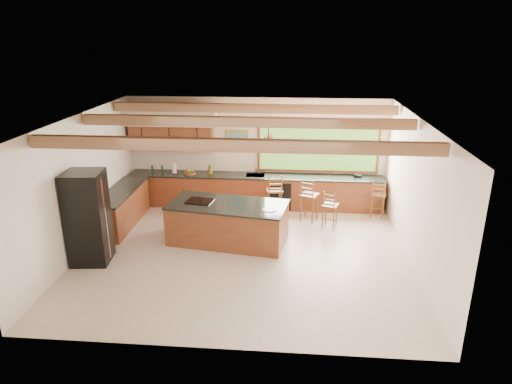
{
  "coord_description": "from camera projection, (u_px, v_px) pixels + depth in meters",
  "views": [
    {
      "loc": [
        1.03,
        -9.07,
        4.68
      ],
      "look_at": [
        0.2,
        0.8,
        1.18
      ],
      "focal_mm": 32.0,
      "sensor_mm": 36.0,
      "label": 1
    }
  ],
  "objects": [
    {
      "name": "refrigerator",
      "position": [
        88.0,
        218.0,
        9.52
      ],
      "size": [
        0.85,
        0.83,
        2.0
      ],
      "rotation": [
        0.0,
        0.0,
        0.1
      ],
      "color": "black",
      "rests_on": "ground"
    },
    {
      "name": "island",
      "position": [
        228.0,
        223.0,
        10.61
      ],
      "size": [
        2.86,
        1.67,
        0.96
      ],
      "rotation": [
        0.0,
        0.0,
        -0.15
      ],
      "color": "brown",
      "rests_on": "ground"
    },
    {
      "name": "ground",
      "position": [
        244.0,
        253.0,
        10.17
      ],
      "size": [
        7.2,
        7.2,
        0.0
      ],
      "primitive_type": "plane",
      "color": "beige",
      "rests_on": "ground"
    },
    {
      "name": "bar_stool_a",
      "position": [
        274.0,
        191.0,
        12.03
      ],
      "size": [
        0.48,
        0.48,
        1.16
      ],
      "rotation": [
        0.0,
        0.0,
        0.18
      ],
      "color": "brown",
      "rests_on": "ground"
    },
    {
      "name": "counter_run",
      "position": [
        224.0,
        195.0,
        12.44
      ],
      "size": [
        7.12,
        3.1,
        1.23
      ],
      "color": "brown",
      "rests_on": "ground"
    },
    {
      "name": "room_shell",
      "position": [
        239.0,
        150.0,
        10.05
      ],
      "size": [
        7.27,
        6.54,
        3.02
      ],
      "color": "#F0E2CF",
      "rests_on": "ground"
    },
    {
      "name": "bar_stool_c",
      "position": [
        310.0,
        196.0,
        11.68
      ],
      "size": [
        0.55,
        0.55,
        1.16
      ],
      "rotation": [
        0.0,
        0.0,
        -0.42
      ],
      "color": "brown",
      "rests_on": "ground"
    },
    {
      "name": "bar_stool_d",
      "position": [
        379.0,
        195.0,
        11.95
      ],
      "size": [
        0.45,
        0.45,
        1.03
      ],
      "rotation": [
        0.0,
        0.0,
        -0.25
      ],
      "color": "brown",
      "rests_on": "ground"
    },
    {
      "name": "bar_stool_b",
      "position": [
        330.0,
        206.0,
        11.26
      ],
      "size": [
        0.45,
        0.45,
        0.99
      ],
      "rotation": [
        0.0,
        0.0,
        -0.34
      ],
      "color": "brown",
      "rests_on": "ground"
    }
  ]
}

